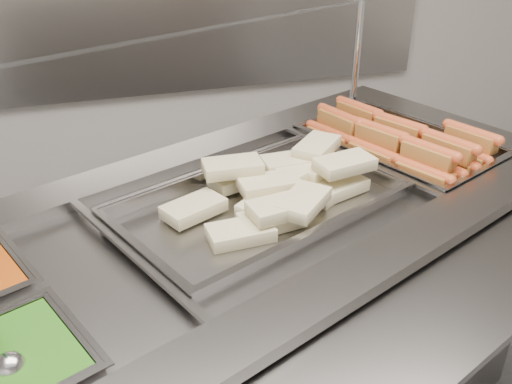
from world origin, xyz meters
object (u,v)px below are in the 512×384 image
object	(u,v)px
sneeze_guard	(181,39)
serving_spoon	(6,358)
pan_hotdogs	(398,153)
pan_wraps	(259,208)
steam_counter	(242,344)

from	to	relation	value
sneeze_guard	serving_spoon	bearing A→B (deg)	-125.75
pan_hotdogs	serving_spoon	xyz separation A→B (m)	(-1.13, -0.66, 0.05)
pan_wraps	pan_hotdogs	bearing A→B (deg)	23.32
pan_wraps	serving_spoon	xyz separation A→B (m)	(-0.59, -0.43, 0.04)
sneeze_guard	pan_wraps	bearing A→B (deg)	-51.33
sneeze_guard	pan_wraps	distance (m)	0.47
steam_counter	sneeze_guard	world-z (taller)	sneeze_guard
steam_counter	serving_spoon	world-z (taller)	serving_spoon
serving_spoon	pan_hotdogs	bearing A→B (deg)	30.21
steam_counter	pan_hotdogs	bearing A→B (deg)	23.32
steam_counter	sneeze_guard	size ratio (longest dim) A/B	1.26
steam_counter	pan_hotdogs	distance (m)	0.78
pan_hotdogs	steam_counter	bearing A→B (deg)	-156.68
sneeze_guard	serving_spoon	xyz separation A→B (m)	(-0.44, -0.61, -0.37)
pan_hotdogs	pan_wraps	xyz separation A→B (m)	(-0.55, -0.23, 0.02)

